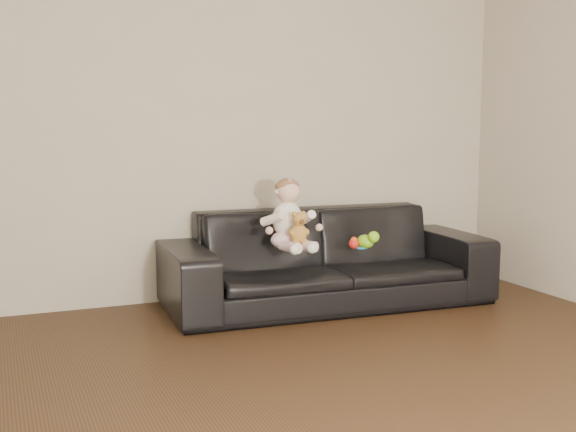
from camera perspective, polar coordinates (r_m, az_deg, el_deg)
name	(u,v)px	position (r m, az deg, el deg)	size (l,w,h in m)	color
wall_back	(182,115)	(5.07, -8.35, 7.87)	(5.00, 5.00, 0.00)	#B4AA97
sofa	(327,258)	(4.99, 3.11, -3.34)	(2.22, 0.87, 0.65)	black
baby	(289,218)	(4.69, 0.06, -0.19)	(0.35, 0.42, 0.47)	#F5CFD8
teddy_bear	(299,228)	(4.57, 0.85, -0.99)	(0.15, 0.14, 0.21)	#B37A33
toy_green	(365,241)	(4.79, 6.13, -2.02)	(0.11, 0.13, 0.09)	#79CD18
toy_rattle	(354,244)	(4.76, 5.23, -2.20)	(0.07, 0.07, 0.07)	red
toy_blue_disc	(361,247)	(4.80, 5.80, -2.46)	(0.09, 0.09, 0.01)	#1A89D4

